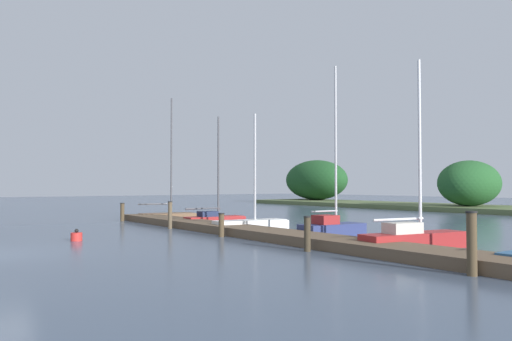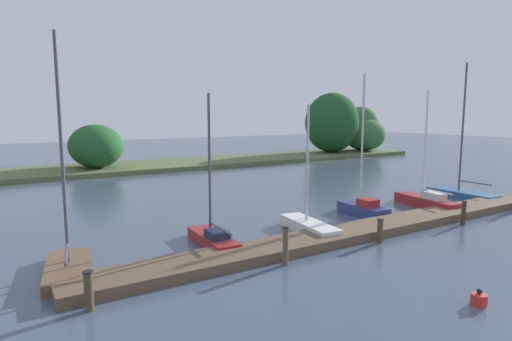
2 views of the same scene
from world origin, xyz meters
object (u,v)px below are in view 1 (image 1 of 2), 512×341
object	(u,v)px
mooring_piling_0	(122,212)
mooring_piling_3	(307,234)
mooring_piling_4	(472,243)
mooring_piling_1	(170,215)
sailboat_2	(253,224)
sailboat_3	(334,227)
sailboat_1	(216,217)
mooring_piling_2	(221,225)
sailboat_4	(416,237)
channel_buoy_0	(76,236)
sailboat_0	(170,213)

from	to	relation	value
mooring_piling_0	mooring_piling_3	size ratio (longest dim) A/B	0.95
mooring_piling_4	mooring_piling_1	bearing A→B (deg)	-179.42
sailboat_2	mooring_piling_0	bearing A→B (deg)	112.74
mooring_piling_0	sailboat_3	bearing A→B (deg)	15.07
sailboat_3	sailboat_1	bearing A→B (deg)	96.67
sailboat_1	sailboat_3	xyz separation A→B (m)	(8.59, 0.40, 0.07)
sailboat_2	mooring_piling_1	world-z (taller)	sailboat_2
sailboat_3	mooring_piling_3	distance (m)	4.62
sailboat_1	mooring_piling_0	xyz separation A→B (m)	(-5.16, -3.30, 0.18)
sailboat_1	mooring_piling_2	distance (m)	6.66
sailboat_2	mooring_piling_3	world-z (taller)	sailboat_2
mooring_piling_1	sailboat_4	bearing A→B (deg)	15.24
mooring_piling_2	mooring_piling_4	bearing A→B (deg)	0.65
sailboat_4	sailboat_1	bearing A→B (deg)	98.70
mooring_piling_2	sailboat_1	bearing A→B (deg)	150.72
mooring_piling_4	sailboat_2	bearing A→B (deg)	168.30
sailboat_4	mooring_piling_4	distance (m)	4.85
mooring_piling_0	mooring_piling_1	distance (m)	6.31
sailboat_3	mooring_piling_4	distance (m)	8.84
sailboat_4	mooring_piling_3	xyz separation A→B (m)	(-1.70, -3.31, 0.17)
mooring_piling_1	mooring_piling_2	xyz separation A→B (m)	(4.66, 0.03, -0.18)
sailboat_2	mooring_piling_0	world-z (taller)	sailboat_2
sailboat_2	channel_buoy_0	xyz separation A→B (m)	(-0.50, -7.92, -0.16)
mooring_piling_0	mooring_piling_1	world-z (taller)	mooring_piling_1
sailboat_0	channel_buoy_0	bearing A→B (deg)	-123.41
sailboat_3	mooring_piling_3	size ratio (longest dim) A/B	6.24
mooring_piling_3	mooring_piling_2	bearing A→B (deg)	178.58
mooring_piling_3	mooring_piling_4	distance (m)	5.46
mooring_piling_0	channel_buoy_0	distance (m)	10.37
mooring_piling_3	sailboat_2	bearing A→B (deg)	157.83
sailboat_2	sailboat_3	world-z (taller)	sailboat_3
sailboat_1	sailboat_2	xyz separation A→B (m)	(4.30, -0.57, -0.03)
mooring_piling_3	channel_buoy_0	bearing A→B (deg)	-145.47
mooring_piling_4	channel_buoy_0	xyz separation A→B (m)	(-12.87, -5.36, -0.59)
sailboat_3	sailboat_4	bearing A→B (deg)	-92.46
sailboat_2	mooring_piling_3	bearing A→B (deg)	-105.49
sailboat_4	mooring_piling_1	xyz separation A→B (m)	(-11.77, -3.21, 0.27)
mooring_piling_2	channel_buoy_0	size ratio (longest dim) A/B	2.12
sailboat_2	mooring_piling_3	xyz separation A→B (m)	(6.92, -2.82, 0.24)
channel_buoy_0	sailboat_2	bearing A→B (deg)	86.41
mooring_piling_1	sailboat_0	bearing A→B (deg)	154.16
sailboat_0	mooring_piling_1	size ratio (longest dim) A/B	5.70
mooring_piling_1	channel_buoy_0	distance (m)	5.86
mooring_piling_4	mooring_piling_2	bearing A→B (deg)	-179.35
sailboat_3	mooring_piling_4	bearing A→B (deg)	-109.64
mooring_piling_1	sailboat_3	bearing A→B (deg)	26.43
mooring_piling_3	channel_buoy_0	distance (m)	9.01
mooring_piling_3	mooring_piling_1	bearing A→B (deg)	179.44
sailboat_3	sailboat_4	xyz separation A→B (m)	(4.34, -0.49, -0.02)
mooring_piling_4	channel_buoy_0	size ratio (longest dim) A/B	3.29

